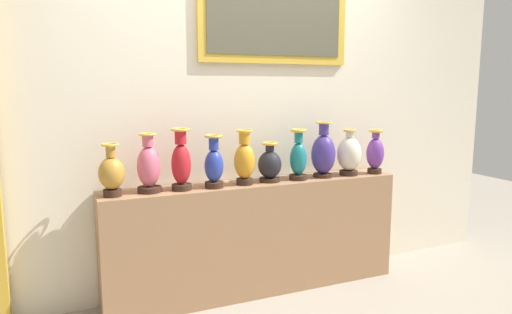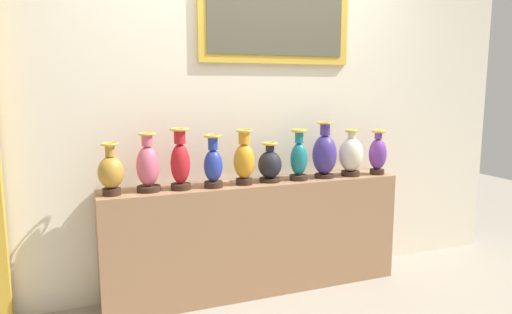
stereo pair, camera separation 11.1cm
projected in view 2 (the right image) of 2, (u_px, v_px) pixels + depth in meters
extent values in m
plane|color=gray|center=(256.00, 289.00, 3.39)|extent=(10.61, 10.61, 0.00)
cube|color=#99704C|center=(256.00, 237.00, 3.33)|extent=(2.18, 0.32, 0.81)
cube|color=beige|center=(245.00, 93.00, 3.38)|extent=(4.61, 0.10, 2.88)
cube|color=gold|center=(277.00, 8.00, 3.30)|extent=(1.18, 0.03, 0.78)
cube|color=#54513E|center=(278.00, 8.00, 3.29)|extent=(1.06, 0.01, 0.66)
cylinder|color=#382319|center=(112.00, 192.00, 2.87)|extent=(0.11, 0.11, 0.04)
ellipsoid|color=#B27F2D|center=(111.00, 172.00, 2.85)|extent=(0.16, 0.16, 0.20)
cylinder|color=#B27F2D|center=(110.00, 150.00, 2.83)|extent=(0.06, 0.06, 0.08)
torus|color=gold|center=(109.00, 144.00, 2.83)|extent=(0.11, 0.11, 0.01)
cylinder|color=#382319|center=(149.00, 189.00, 2.98)|extent=(0.15, 0.15, 0.04)
ellipsoid|color=#CC5972|center=(148.00, 166.00, 2.96)|extent=(0.15, 0.15, 0.26)
cylinder|color=#CC5972|center=(147.00, 140.00, 2.93)|extent=(0.07, 0.07, 0.08)
torus|color=gold|center=(147.00, 134.00, 2.93)|extent=(0.11, 0.11, 0.02)
cylinder|color=#382319|center=(181.00, 186.00, 3.04)|extent=(0.13, 0.13, 0.04)
ellipsoid|color=red|center=(180.00, 164.00, 3.01)|extent=(0.13, 0.13, 0.27)
cylinder|color=red|center=(180.00, 137.00, 2.99)|extent=(0.07, 0.07, 0.09)
torus|color=gold|center=(179.00, 129.00, 2.98)|extent=(0.13, 0.13, 0.02)
cylinder|color=#382319|center=(213.00, 184.00, 3.10)|extent=(0.13, 0.13, 0.04)
ellipsoid|color=#263899|center=(213.00, 166.00, 3.08)|extent=(0.13, 0.13, 0.22)
cylinder|color=#263899|center=(213.00, 143.00, 3.06)|extent=(0.07, 0.07, 0.09)
torus|color=gold|center=(213.00, 136.00, 3.05)|extent=(0.12, 0.12, 0.02)
cylinder|color=#382319|center=(244.00, 181.00, 3.19)|extent=(0.12, 0.12, 0.04)
ellipsoid|color=orange|center=(244.00, 161.00, 3.17)|extent=(0.15, 0.15, 0.24)
cylinder|color=orange|center=(244.00, 137.00, 3.15)|extent=(0.08, 0.08, 0.09)
torus|color=gold|center=(244.00, 131.00, 3.14)|extent=(0.12, 0.12, 0.01)
cylinder|color=#382319|center=(270.00, 180.00, 3.29)|extent=(0.15, 0.15, 0.03)
ellipsoid|color=black|center=(270.00, 165.00, 3.27)|extent=(0.17, 0.17, 0.20)
cylinder|color=black|center=(270.00, 147.00, 3.25)|extent=(0.06, 0.06, 0.05)
torus|color=gold|center=(270.00, 144.00, 3.25)|extent=(0.11, 0.11, 0.02)
cylinder|color=#382319|center=(299.00, 177.00, 3.35)|extent=(0.13, 0.13, 0.03)
ellipsoid|color=#19727A|center=(299.00, 159.00, 3.33)|extent=(0.12, 0.12, 0.24)
cylinder|color=#19727A|center=(299.00, 137.00, 3.30)|extent=(0.06, 0.06, 0.09)
torus|color=gold|center=(299.00, 131.00, 3.30)|extent=(0.12, 0.12, 0.02)
cylinder|color=#382319|center=(324.00, 176.00, 3.44)|extent=(0.15, 0.15, 0.03)
ellipsoid|color=#3F2D7F|center=(325.00, 155.00, 3.41)|extent=(0.18, 0.18, 0.29)
cylinder|color=#3F2D7F|center=(325.00, 129.00, 3.39)|extent=(0.07, 0.07, 0.09)
torus|color=gold|center=(325.00, 123.00, 3.38)|extent=(0.13, 0.13, 0.01)
cylinder|color=#382319|center=(350.00, 173.00, 3.51)|extent=(0.14, 0.14, 0.04)
ellipsoid|color=beige|center=(351.00, 154.00, 3.49)|extent=(0.18, 0.18, 0.26)
cylinder|color=beige|center=(352.00, 134.00, 3.46)|extent=(0.06, 0.06, 0.05)
torus|color=gold|center=(352.00, 131.00, 3.46)|extent=(0.10, 0.10, 0.02)
cylinder|color=#382319|center=(377.00, 172.00, 3.57)|extent=(0.11, 0.11, 0.04)
ellipsoid|color=#6B3393|center=(378.00, 154.00, 3.55)|extent=(0.14, 0.14, 0.24)
cylinder|color=#6B3393|center=(378.00, 135.00, 3.53)|extent=(0.06, 0.06, 0.06)
torus|color=gold|center=(379.00, 131.00, 3.52)|extent=(0.11, 0.11, 0.02)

